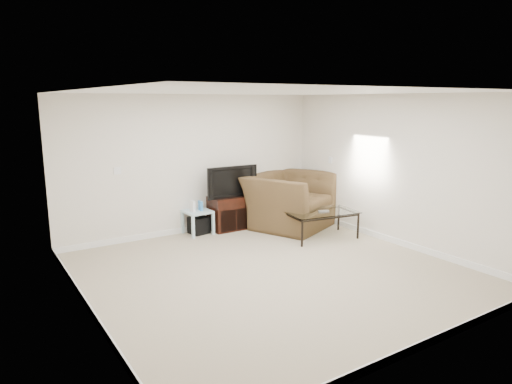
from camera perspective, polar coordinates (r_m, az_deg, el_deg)
floor at (r=6.59m, az=2.06°, el=-9.92°), size 5.00×5.00×0.00m
ceiling at (r=6.14m, az=2.23°, el=12.38°), size 5.00×5.00×0.00m
wall_back at (r=8.38m, az=-7.74°, el=3.45°), size 5.00×0.02×2.50m
wall_left at (r=5.25m, az=-20.83°, el=-1.94°), size 0.02×5.00×2.50m
wall_right at (r=7.93m, az=17.12°, el=2.60°), size 0.02×5.00×2.50m
plate_back at (r=7.89m, az=-16.94°, el=2.56°), size 0.12×0.02×0.12m
plate_right_switch at (r=9.02m, az=9.28°, el=3.96°), size 0.02×0.09×0.13m
plate_right_outlet at (r=8.97m, az=10.37°, el=-2.29°), size 0.02×0.08×0.12m
tv_stand at (r=8.64m, az=-3.34°, el=-2.55°), size 0.76×0.53×0.63m
dvd_player at (r=8.56m, az=-3.22°, el=-1.25°), size 0.38×0.27×0.05m
television at (r=8.49m, az=-3.28°, el=1.38°), size 0.95×0.21×0.58m
side_table at (r=8.37m, az=-7.29°, el=-3.77°), size 0.48×0.48×0.44m
subwoofer at (r=8.41m, az=-7.18°, el=-4.13°), size 0.35×0.35×0.31m
game_console at (r=8.22m, az=-7.95°, el=-1.77°), size 0.05×0.15×0.20m
game_case at (r=8.30m, az=-6.95°, el=-1.71°), size 0.06×0.13×0.17m
recliner at (r=8.74m, az=4.31°, el=0.07°), size 1.83×1.55×1.36m
coffee_table at (r=8.14m, az=8.19°, el=-4.08°), size 1.30×0.86×0.47m
remote at (r=8.09m, az=8.46°, el=-2.37°), size 0.20×0.11×0.02m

